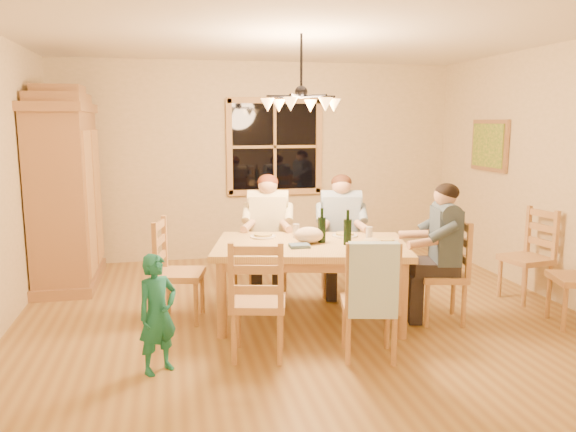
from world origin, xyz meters
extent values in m
plane|color=olive|center=(0.00, 0.00, 0.00)|extent=(5.50, 5.50, 0.00)
cube|color=white|center=(0.00, 0.00, 2.70)|extent=(5.50, 5.00, 0.02)
cube|color=beige|center=(0.00, 2.50, 1.35)|extent=(5.50, 0.02, 2.70)
cube|color=beige|center=(2.75, 0.00, 1.35)|extent=(0.02, 5.00, 2.70)
cube|color=black|center=(0.20, 2.48, 1.55)|extent=(1.20, 0.03, 1.20)
cube|color=tan|center=(0.20, 2.46, 1.55)|extent=(1.30, 0.06, 1.30)
cube|color=#8D613D|center=(2.72, 1.20, 1.60)|extent=(0.04, 0.78, 0.64)
cube|color=#1E6B2D|center=(2.69, 1.20, 1.60)|extent=(0.02, 0.68, 0.54)
cylinder|color=black|center=(0.00, 0.00, 2.44)|extent=(0.02, 0.02, 0.53)
sphere|color=black|center=(0.00, 0.00, 2.17)|extent=(0.12, 0.12, 0.12)
cylinder|color=black|center=(0.16, 0.00, 2.13)|extent=(0.34, 0.02, 0.02)
cone|color=#FFB259|center=(0.32, 0.00, 2.05)|extent=(0.13, 0.13, 0.12)
cylinder|color=black|center=(0.08, 0.14, 2.13)|extent=(0.19, 0.31, 0.02)
cone|color=#FFB259|center=(0.16, 0.28, 2.05)|extent=(0.13, 0.13, 0.12)
cylinder|color=black|center=(-0.08, 0.14, 2.13)|extent=(0.19, 0.31, 0.02)
cone|color=#FFB259|center=(-0.16, 0.28, 2.05)|extent=(0.13, 0.13, 0.12)
cylinder|color=black|center=(-0.16, 0.00, 2.13)|extent=(0.34, 0.02, 0.02)
cone|color=#FFB259|center=(-0.32, 0.00, 2.05)|extent=(0.13, 0.13, 0.12)
cylinder|color=black|center=(-0.08, -0.14, 2.13)|extent=(0.19, 0.31, 0.02)
cone|color=#FFB259|center=(-0.16, -0.28, 2.05)|extent=(0.13, 0.13, 0.12)
cylinder|color=black|center=(0.08, -0.14, 2.13)|extent=(0.19, 0.31, 0.02)
cone|color=#FFB259|center=(0.16, -0.28, 2.05)|extent=(0.13, 0.13, 0.12)
cube|color=#8D613D|center=(-2.43, 1.60, 1.00)|extent=(0.60, 1.30, 2.00)
cube|color=#8D613D|center=(-2.43, 1.60, 2.05)|extent=(0.66, 1.40, 0.10)
cube|color=#8D613D|center=(-2.43, 1.60, 2.15)|extent=(0.58, 1.00, 0.12)
cube|color=#8D613D|center=(-2.43, 1.60, 2.25)|extent=(0.52, 0.55, 0.10)
cube|color=tan|center=(-2.12, 1.27, 1.00)|extent=(0.03, 0.55, 1.60)
cube|color=tan|center=(-2.12, 1.93, 1.00)|extent=(0.03, 0.55, 1.60)
cube|color=#8D613D|center=(-2.43, 1.60, 0.06)|extent=(0.66, 1.40, 0.12)
cube|color=tan|center=(0.05, -0.20, 0.73)|extent=(1.99, 1.46, 0.06)
cube|color=tan|center=(0.05, -0.20, 0.65)|extent=(1.81, 1.28, 0.10)
cylinder|color=tan|center=(-0.82, -0.46, 0.35)|extent=(0.09, 0.09, 0.70)
cylinder|color=tan|center=(0.73, -0.81, 0.35)|extent=(0.09, 0.09, 0.70)
cylinder|color=tan|center=(-0.63, 0.41, 0.35)|extent=(0.09, 0.09, 0.70)
cylinder|color=tan|center=(0.93, 0.06, 0.35)|extent=(0.09, 0.09, 0.70)
cube|color=tan|center=(-0.20, 0.72, 0.45)|extent=(0.52, 0.51, 0.06)
cube|color=tan|center=(-0.20, 0.72, 0.72)|extent=(0.38, 0.13, 0.54)
cube|color=tan|center=(0.58, 0.55, 0.45)|extent=(0.52, 0.51, 0.06)
cube|color=tan|center=(0.58, 0.55, 0.72)|extent=(0.38, 0.13, 0.54)
cube|color=tan|center=(-0.57, -0.93, 0.45)|extent=(0.52, 0.51, 0.06)
cube|color=tan|center=(-0.57, -0.93, 0.72)|extent=(0.38, 0.13, 0.54)
cube|color=tan|center=(0.31, -1.13, 0.45)|extent=(0.52, 0.51, 0.06)
cube|color=tan|center=(0.31, -1.13, 0.72)|extent=(0.38, 0.13, 0.54)
cube|color=tan|center=(-1.16, 0.07, 0.45)|extent=(0.51, 0.52, 0.06)
cube|color=tan|center=(-1.16, 0.07, 0.72)|extent=(0.13, 0.38, 0.54)
cube|color=tan|center=(1.27, -0.47, 0.45)|extent=(0.51, 0.52, 0.06)
cube|color=tan|center=(1.27, -0.47, 0.72)|extent=(0.13, 0.38, 0.54)
cube|color=beige|center=(-0.20, 0.72, 0.84)|extent=(0.44, 0.30, 0.52)
cube|color=#262328|center=(-0.20, 0.72, 0.53)|extent=(0.46, 0.49, 0.14)
sphere|color=tan|center=(-0.20, 0.72, 1.22)|extent=(0.21, 0.21, 0.21)
ellipsoid|color=#592614|center=(-0.20, 0.72, 1.25)|extent=(0.22, 0.22, 0.17)
cube|color=#38659B|center=(0.58, 0.55, 0.84)|extent=(0.44, 0.30, 0.52)
cube|color=#262328|center=(0.58, 0.55, 0.53)|extent=(0.46, 0.49, 0.14)
sphere|color=tan|center=(0.58, 0.55, 1.22)|extent=(0.21, 0.21, 0.21)
ellipsoid|color=#381E11|center=(0.58, 0.55, 1.25)|extent=(0.22, 0.22, 0.17)
cube|color=#3B4C5E|center=(1.27, -0.47, 0.84)|extent=(0.30, 0.44, 0.52)
cube|color=#262328|center=(1.27, -0.47, 0.53)|extent=(0.49, 0.46, 0.14)
sphere|color=tan|center=(1.27, -0.47, 1.22)|extent=(0.21, 0.21, 0.21)
ellipsoid|color=black|center=(1.27, -0.47, 1.25)|extent=(0.22, 0.22, 0.17)
cube|color=#B4D9F4|center=(0.27, -1.31, 0.70)|extent=(0.39, 0.18, 0.58)
cylinder|color=black|center=(0.17, -0.17, 0.93)|extent=(0.08, 0.08, 0.33)
cylinder|color=black|center=(0.37, -0.33, 0.93)|extent=(0.08, 0.08, 0.33)
cylinder|color=white|center=(-0.35, 0.16, 0.77)|extent=(0.26, 0.26, 0.02)
cylinder|color=white|center=(0.46, 0.04, 0.77)|extent=(0.26, 0.26, 0.02)
cylinder|color=white|center=(0.75, -0.31, 0.77)|extent=(0.26, 0.26, 0.02)
cylinder|color=silver|center=(-0.03, 0.07, 0.83)|extent=(0.06, 0.06, 0.14)
cylinder|color=silver|center=(0.63, -0.22, 0.83)|extent=(0.06, 0.06, 0.14)
ellipsoid|color=#C4B683|center=(0.52, -0.59, 0.82)|extent=(0.20, 0.20, 0.11)
cube|color=slate|center=(-0.09, -0.35, 0.78)|extent=(0.21, 0.18, 0.03)
ellipsoid|color=#C8AE91|center=(0.04, -0.18, 0.84)|extent=(0.28, 0.22, 0.15)
imported|color=#197366|center=(-1.36, -1.06, 0.46)|extent=(0.40, 0.38, 0.92)
cube|color=tan|center=(2.45, -0.07, 0.45)|extent=(0.49, 0.50, 0.06)
cube|color=tan|center=(2.45, -0.07, 0.72)|extent=(0.11, 0.38, 0.54)
camera|label=1|loc=(-1.22, -5.23, 1.90)|focal=35.00mm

